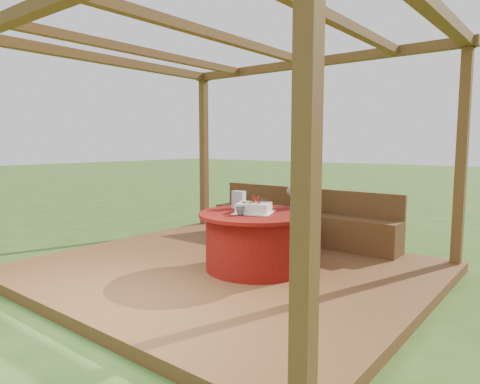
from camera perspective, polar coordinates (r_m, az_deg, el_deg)
name	(u,v)px	position (r m, az deg, el deg)	size (l,w,h in m)	color
ground	(227,276)	(5.27, -1.72, -11.11)	(60.00, 60.00, 0.00)	#31541C
deck	(227,271)	(5.25, -1.72, -10.48)	(4.50, 4.00, 0.12)	brown
pergola	(226,72)	(5.09, -1.81, 15.68)	(4.50, 4.00, 2.72)	brown
bench	(300,224)	(6.55, 8.02, -4.23)	(3.00, 0.42, 0.80)	brown
table	(256,240)	(5.05, 2.17, -6.47)	(1.34, 1.34, 0.67)	maroon
chair	(299,216)	(6.08, 7.90, -3.18)	(0.45, 0.45, 0.85)	#3E2413
elderly_woman	(303,206)	(5.53, 8.44, -1.82)	(0.51, 0.37, 1.35)	#97C0E0
birthday_cake	(254,208)	(4.98, 1.87, -2.10)	(0.56, 0.56, 0.19)	white
gift_bag	(239,200)	(5.30, -0.17, -1.03)	(0.15, 0.10, 0.22)	#D88CC7
drinking_glass	(240,211)	(4.79, 0.05, -2.56)	(0.10, 0.10, 0.10)	silver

